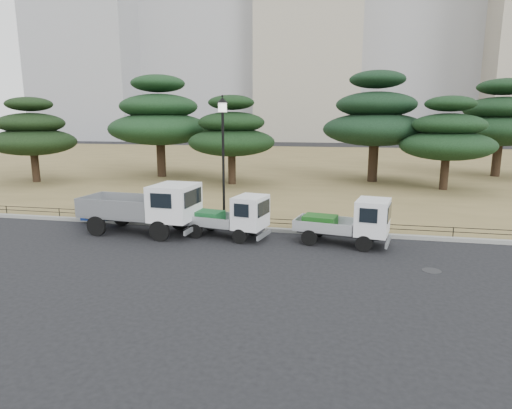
% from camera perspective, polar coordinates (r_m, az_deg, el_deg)
% --- Properties ---
extents(ground, '(220.00, 220.00, 0.00)m').
position_cam_1_polar(ground, '(16.40, -1.44, -5.81)').
color(ground, black).
extents(lawn, '(120.00, 56.00, 0.15)m').
position_cam_1_polar(lawn, '(46.24, 7.32, 5.35)').
color(lawn, olive).
rests_on(lawn, ground).
extents(curb, '(120.00, 0.25, 0.16)m').
position_cam_1_polar(curb, '(18.82, 0.38, -3.29)').
color(curb, gray).
rests_on(curb, ground).
extents(truck_large, '(5.11, 2.32, 2.18)m').
position_cam_1_polar(truck_large, '(18.74, -14.43, -0.17)').
color(truck_large, black).
rests_on(truck_large, ground).
extents(truck_kei_front, '(3.62, 2.04, 1.81)m').
position_cam_1_polar(truck_kei_front, '(17.59, -3.25, -1.61)').
color(truck_kei_front, black).
rests_on(truck_kei_front, ground).
extents(truck_kei_rear, '(3.75, 2.10, 1.85)m').
position_cam_1_polar(truck_kei_rear, '(16.96, 12.31, -2.26)').
color(truck_kei_rear, black).
rests_on(truck_kei_rear, ground).
extents(street_lamp, '(0.50, 0.50, 5.60)m').
position_cam_1_polar(street_lamp, '(18.92, -4.42, 8.59)').
color(street_lamp, black).
rests_on(street_lamp, lawn).
extents(pipe_fence, '(38.00, 0.04, 0.40)m').
position_cam_1_polar(pipe_fence, '(18.88, 0.47, -2.12)').
color(pipe_fence, black).
rests_on(pipe_fence, lawn).
extents(tarp_pile, '(1.83, 1.47, 1.09)m').
position_cam_1_polar(tarp_pile, '(21.80, -19.82, -0.58)').
color(tarp_pile, '#14359E').
rests_on(tarp_pile, lawn).
extents(manhole, '(0.60, 0.60, 0.01)m').
position_cam_1_polar(manhole, '(15.13, 22.39, -8.16)').
color(manhole, '#2D2D30').
rests_on(manhole, ground).
extents(pine_west_far, '(6.21, 6.21, 6.27)m').
position_cam_1_polar(pine_west_far, '(36.20, -27.70, 8.38)').
color(pine_west_far, black).
rests_on(pine_west_far, lawn).
extents(pine_west_near, '(8.13, 8.13, 8.13)m').
position_cam_1_polar(pine_west_near, '(36.09, -12.75, 11.08)').
color(pine_west_near, black).
rests_on(pine_west_near, lawn).
extents(pine_center_left, '(6.25, 6.25, 6.35)m').
position_cam_1_polar(pine_center_left, '(31.13, -3.28, 9.46)').
color(pine_center_left, black).
rests_on(pine_center_left, lawn).
extents(pine_center_right, '(7.69, 7.69, 8.16)m').
position_cam_1_polar(pine_center_right, '(33.55, 15.63, 11.01)').
color(pine_center_right, black).
rests_on(pine_center_right, lawn).
extents(pine_east_near, '(6.11, 6.11, 6.18)m').
position_cam_1_polar(pine_east_near, '(31.25, 24.18, 8.31)').
color(pine_east_near, black).
rests_on(pine_east_near, lawn).
extents(pine_east_far, '(7.83, 7.83, 7.87)m').
position_cam_1_polar(pine_east_far, '(40.55, 29.86, 9.67)').
color(pine_east_far, black).
rests_on(pine_east_far, lawn).
extents(tower_center_left, '(22.00, 20.00, 55.00)m').
position_cam_1_polar(tower_center_left, '(103.14, 7.39, 23.96)').
color(tower_center_left, '#AAA08C').
rests_on(tower_center_left, ground).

